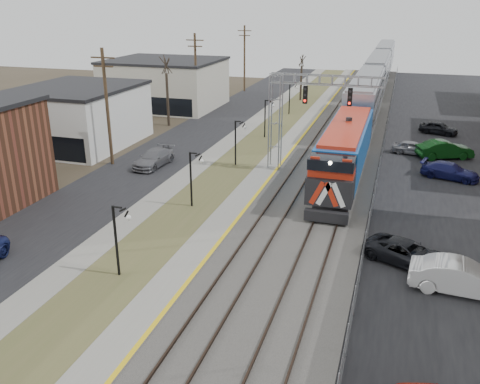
% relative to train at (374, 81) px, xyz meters
% --- Properties ---
extents(street_west, '(7.00, 120.00, 0.04)m').
position_rel_train_xyz_m(street_west, '(-17.00, -26.92, -2.90)').
color(street_west, black).
rests_on(street_west, ground).
extents(sidewalk, '(2.00, 120.00, 0.08)m').
position_rel_train_xyz_m(sidewalk, '(-12.50, -26.92, -2.88)').
color(sidewalk, gray).
rests_on(sidewalk, ground).
extents(grass_median, '(4.00, 120.00, 0.06)m').
position_rel_train_xyz_m(grass_median, '(-9.50, -26.92, -2.89)').
color(grass_median, '#50542C').
rests_on(grass_median, ground).
extents(platform, '(2.00, 120.00, 0.24)m').
position_rel_train_xyz_m(platform, '(-6.50, -26.92, -2.80)').
color(platform, gray).
rests_on(platform, ground).
extents(ballast_bed, '(8.00, 120.00, 0.20)m').
position_rel_train_xyz_m(ballast_bed, '(-1.50, -26.92, -2.82)').
color(ballast_bed, '#595651').
rests_on(ballast_bed, ground).
extents(parking_lot, '(16.00, 120.00, 0.04)m').
position_rel_train_xyz_m(parking_lot, '(10.50, -26.92, -2.90)').
color(parking_lot, black).
rests_on(parking_lot, ground).
extents(platform_edge, '(0.24, 120.00, 0.01)m').
position_rel_train_xyz_m(platform_edge, '(-5.62, -26.92, -2.67)').
color(platform_edge, gold).
rests_on(platform_edge, platform).
extents(track_near, '(1.58, 120.00, 0.15)m').
position_rel_train_xyz_m(track_near, '(-3.50, -26.92, -2.64)').
color(track_near, '#2D2119').
rests_on(track_near, ballast_bed).
extents(track_far, '(1.58, 120.00, 0.15)m').
position_rel_train_xyz_m(track_far, '(-0.00, -26.92, -2.64)').
color(track_far, '#2D2119').
rests_on(track_far, ballast_bed).
extents(train, '(3.00, 85.85, 5.33)m').
position_rel_train_xyz_m(train, '(0.00, 0.00, 0.00)').
color(train, '#1556AC').
rests_on(train, ground).
extents(signal_gantry, '(9.00, 1.07, 8.15)m').
position_rel_train_xyz_m(signal_gantry, '(-4.28, -33.93, 2.67)').
color(signal_gantry, gray).
rests_on(signal_gantry, ground).
extents(lampposts, '(0.14, 62.14, 4.00)m').
position_rel_train_xyz_m(lampposts, '(-9.50, -43.63, -0.92)').
color(lampposts, black).
rests_on(lampposts, ground).
extents(utility_poles, '(0.28, 80.28, 10.00)m').
position_rel_train_xyz_m(utility_poles, '(-20.00, -36.92, 2.08)').
color(utility_poles, '#4C3823').
rests_on(utility_poles, ground).
extents(fence, '(0.04, 120.00, 1.60)m').
position_rel_train_xyz_m(fence, '(2.70, -26.92, -2.12)').
color(fence, gray).
rests_on(fence, ground).
extents(buildings_west, '(14.00, 67.00, 7.00)m').
position_rel_train_xyz_m(buildings_west, '(-26.50, -37.71, 0.09)').
color(buildings_west, beige).
rests_on(buildings_west, ground).
extents(bare_trees, '(12.30, 42.30, 5.95)m').
position_rel_train_xyz_m(bare_trees, '(-18.16, -23.01, -0.22)').
color(bare_trees, '#382D23').
rests_on(bare_trees, ground).
extents(car_lot_b, '(5.08, 2.07, 1.64)m').
position_rel_train_xyz_m(car_lot_b, '(7.54, -50.32, -2.10)').
color(car_lot_b, silver).
rests_on(car_lot_b, ground).
extents(car_lot_c, '(5.11, 3.90, 1.29)m').
position_rel_train_xyz_m(car_lot_c, '(4.97, -48.06, -2.27)').
color(car_lot_c, black).
rests_on(car_lot_c, ground).
extents(car_lot_d, '(4.84, 2.95, 1.31)m').
position_rel_train_xyz_m(car_lot_d, '(8.20, -32.17, -2.26)').
color(car_lot_d, navy).
rests_on(car_lot_d, ground).
extents(car_lot_e, '(3.92, 2.09, 1.27)m').
position_rel_train_xyz_m(car_lot_e, '(5.34, -25.82, -2.28)').
color(car_lot_e, gray).
rests_on(car_lot_e, ground).
extents(car_lot_f, '(5.27, 3.48, 1.64)m').
position_rel_train_xyz_m(car_lot_f, '(8.11, -26.29, -2.10)').
color(car_lot_f, '#0C3D11').
rests_on(car_lot_f, ground).
extents(car_street_b, '(2.33, 5.04, 1.43)m').
position_rel_train_xyz_m(car_street_b, '(-16.21, -36.34, -2.21)').
color(car_street_b, slate).
rests_on(car_street_b, ground).
extents(car_lot_g, '(4.28, 2.82, 1.35)m').
position_rel_train_xyz_m(car_lot_g, '(8.05, -16.97, -2.24)').
color(car_lot_g, black).
rests_on(car_lot_g, ground).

